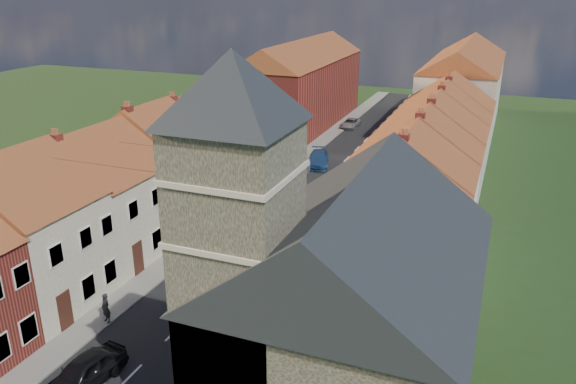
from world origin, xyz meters
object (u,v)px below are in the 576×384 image
Objects in this scene: pedestrian_right_b at (334,213)px; pedestrian_right at (312,251)px; lamppost at (231,175)px; car_mid at (300,170)px; car_near at (84,372)px; pedestrian_left at (106,308)px; car_far at (319,159)px; church at (338,291)px; car_distant at (350,123)px.

pedestrian_right is at bearing 81.14° from pedestrian_right_b.
car_mid is at bearing 83.30° from lamppost.
car_mid is at bearing 100.48° from car_near.
lamppost is 3.64× the size of pedestrian_left.
pedestrian_right reaches higher than car_far.
car_near is at bearing -105.33° from car_far.
pedestrian_right_b is (5.68, -13.37, 0.34)m from car_far.
car_distant is (-12.56, 47.49, -5.34)m from church.
car_near is 15.59m from pedestrian_right.
car_far is at bearing -83.69° from car_distant.
lamppost is 3.91× the size of pedestrian_right.
car_distant is at bearing 78.26° from car_far.
car_near reaches higher than car_mid.
pedestrian_right_b is at bearing 84.46° from car_near.
pedestrian_right is (5.63, 14.54, 0.19)m from car_near.
car_mid is 11.32m from pedestrian_right_b.
pedestrian_left is 18.00m from pedestrian_right_b.
car_far is 2.59× the size of pedestrian_right_b.
car_mid is (-11.87, 27.76, -5.23)m from church.
lamppost is 8.09m from pedestrian_right_b.
pedestrian_left is (-1.72, -29.78, 0.27)m from car_far.
car_mid is 2.57× the size of pedestrian_right.
car_far is 20.47m from pedestrian_right.
church reaches higher than pedestrian_right.
pedestrian_left is at bearing 171.75° from church.
car_distant is 2.54× the size of pedestrian_right.
church reaches higher than car_mid.
lamppost is (-13.17, 16.68, -2.34)m from church.
car_near is (2.31, -19.07, -2.84)m from lamppost.
lamppost is at bearing -0.60° from pedestrian_right_b.
church reaches higher than pedestrian_left.
car_far is (0.53, 3.91, 0.03)m from car_mid.
car_distant is at bearing 107.76° from pedestrian_left.
pedestrian_right_b is at bearing -74.79° from car_distant.
car_near is 2.29× the size of pedestrian_right_b.
lamppost is 1.54× the size of car_distant.
lamppost is at bearing -113.09° from car_far.
car_far is at bearing 73.09° from car_mid.
pedestrian_right is 0.85× the size of pedestrian_right_b.
pedestrian_right_b is (7.51, 1.63, -2.52)m from lamppost.
pedestrian_right_b is at bearing -65.95° from car_mid.
car_mid is at bearing 113.15° from church.
pedestrian_left reaches higher than car_mid.
pedestrian_right reaches higher than car_mid.
lamppost reaches higher than pedestrian_left.
lamppost is at bearing -105.95° from car_mid.
church is 3.90× the size of car_distant.
car_far is 29.83m from pedestrian_left.
car_near is 21.35m from pedestrian_right_b.
pedestrian_right_b reaches higher than car_near.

